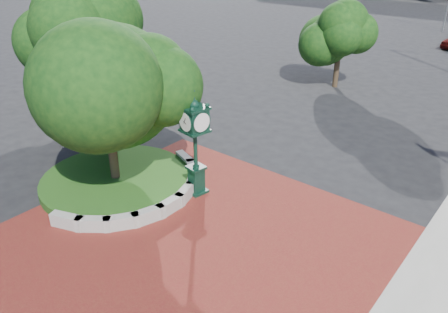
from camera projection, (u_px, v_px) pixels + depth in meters
ground at (207, 230)px, 15.45m from camera, size 200.00×200.00×0.00m
plaza at (187, 243)px, 14.75m from camera, size 12.00×12.00×0.04m
planter_wall at (154, 198)px, 16.85m from camera, size 2.96×6.77×0.54m
grass_bed at (116, 181)px, 18.17m from camera, size 6.10×6.10×0.40m
tree_planter at (106, 100)px, 16.58m from camera, size 5.20×5.20×6.33m
tree_northwest at (89, 40)px, 24.36m from camera, size 5.60×5.60×6.93m
tree_street at (340, 39)px, 28.69m from camera, size 4.40×4.40×5.45m
post_clock at (195, 140)px, 16.64m from camera, size 1.01×1.01×4.29m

